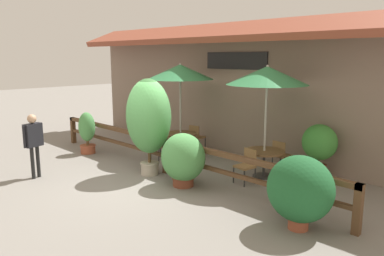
{
  "coord_description": "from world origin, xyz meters",
  "views": [
    {
      "loc": [
        7.42,
        -5.43,
        3.14
      ],
      "look_at": [
        0.46,
        1.6,
        1.24
      ],
      "focal_mm": 35.0,
      "sensor_mm": 36.0,
      "label": 1
    }
  ],
  "objects_px": {
    "chair_middle_streetside": "(246,164)",
    "potted_plant_small_flowering": "(87,131)",
    "patio_umbrella_near": "(180,72)",
    "chair_near_streetside": "(161,144)",
    "potted_plant_corner_fern": "(149,118)",
    "potted_plant_tall_tropical": "(300,190)",
    "chair_middle_wallside": "(281,154)",
    "potted_plant_entrance_palm": "(183,158)",
    "chair_near_wallside": "(196,136)",
    "dining_table_near": "(181,137)",
    "potted_plant_broad_leaf": "(319,145)",
    "dining_table_middle": "(264,156)",
    "pedestrian": "(33,137)",
    "patio_umbrella_middle": "(267,76)"
  },
  "relations": [
    {
      "from": "chair_middle_wallside",
      "to": "potted_plant_small_flowering",
      "type": "bearing_deg",
      "value": 29.32
    },
    {
      "from": "chair_near_streetside",
      "to": "potted_plant_tall_tropical",
      "type": "distance_m",
      "value": 5.61
    },
    {
      "from": "potted_plant_broad_leaf",
      "to": "pedestrian",
      "type": "relative_size",
      "value": 0.85
    },
    {
      "from": "patio_umbrella_middle",
      "to": "potted_plant_tall_tropical",
      "type": "xyz_separation_m",
      "value": [
        2.19,
        -2.12,
        -1.89
      ]
    },
    {
      "from": "potted_plant_tall_tropical",
      "to": "chair_middle_streetside",
      "type": "bearing_deg",
      "value": 147.9
    },
    {
      "from": "potted_plant_small_flowering",
      "to": "potted_plant_tall_tropical",
      "type": "bearing_deg",
      "value": -0.88
    },
    {
      "from": "chair_near_streetside",
      "to": "potted_plant_corner_fern",
      "type": "distance_m",
      "value": 1.86
    },
    {
      "from": "patio_umbrella_near",
      "to": "chair_middle_wallside",
      "type": "height_order",
      "value": "patio_umbrella_near"
    },
    {
      "from": "potted_plant_small_flowering",
      "to": "potted_plant_tall_tropical",
      "type": "distance_m",
      "value": 7.69
    },
    {
      "from": "chair_middle_wallside",
      "to": "potted_plant_entrance_palm",
      "type": "bearing_deg",
      "value": 71.81
    },
    {
      "from": "chair_near_streetside",
      "to": "potted_plant_tall_tropical",
      "type": "relative_size",
      "value": 0.62
    },
    {
      "from": "chair_middle_wallside",
      "to": "dining_table_middle",
      "type": "bearing_deg",
      "value": 88.21
    },
    {
      "from": "potted_plant_entrance_palm",
      "to": "potted_plant_corner_fern",
      "type": "bearing_deg",
      "value": 179.94
    },
    {
      "from": "dining_table_near",
      "to": "potted_plant_corner_fern",
      "type": "height_order",
      "value": "potted_plant_corner_fern"
    },
    {
      "from": "chair_near_wallside",
      "to": "potted_plant_corner_fern",
      "type": "relative_size",
      "value": 0.34
    },
    {
      "from": "dining_table_near",
      "to": "potted_plant_small_flowering",
      "type": "relative_size",
      "value": 0.76
    },
    {
      "from": "potted_plant_small_flowering",
      "to": "pedestrian",
      "type": "height_order",
      "value": "pedestrian"
    },
    {
      "from": "patio_umbrella_near",
      "to": "patio_umbrella_middle",
      "type": "bearing_deg",
      "value": -0.04
    },
    {
      "from": "chair_near_streetside",
      "to": "patio_umbrella_middle",
      "type": "distance_m",
      "value": 3.98
    },
    {
      "from": "chair_middle_wallside",
      "to": "potted_plant_corner_fern",
      "type": "height_order",
      "value": "potted_plant_corner_fern"
    },
    {
      "from": "patio_umbrella_near",
      "to": "pedestrian",
      "type": "relative_size",
      "value": 1.74
    },
    {
      "from": "chair_near_wallside",
      "to": "potted_plant_small_flowering",
      "type": "distance_m",
      "value": 3.6
    },
    {
      "from": "dining_table_near",
      "to": "patio_umbrella_middle",
      "type": "height_order",
      "value": "patio_umbrella_middle"
    },
    {
      "from": "dining_table_near",
      "to": "potted_plant_broad_leaf",
      "type": "distance_m",
      "value": 4.36
    },
    {
      "from": "patio_umbrella_near",
      "to": "potted_plant_tall_tropical",
      "type": "xyz_separation_m",
      "value": [
        5.38,
        -2.13,
        -1.89
      ]
    },
    {
      "from": "potted_plant_broad_leaf",
      "to": "chair_middle_streetside",
      "type": "bearing_deg",
      "value": -123.89
    },
    {
      "from": "potted_plant_entrance_palm",
      "to": "pedestrian",
      "type": "height_order",
      "value": "pedestrian"
    },
    {
      "from": "dining_table_middle",
      "to": "potted_plant_entrance_palm",
      "type": "bearing_deg",
      "value": -116.63
    },
    {
      "from": "chair_near_wallside",
      "to": "chair_middle_streetside",
      "type": "xyz_separation_m",
      "value": [
        3.21,
        -1.52,
        0.0
      ]
    },
    {
      "from": "chair_middle_streetside",
      "to": "potted_plant_tall_tropical",
      "type": "height_order",
      "value": "potted_plant_tall_tropical"
    },
    {
      "from": "potted_plant_entrance_palm",
      "to": "potted_plant_tall_tropical",
      "type": "bearing_deg",
      "value": -2.35
    },
    {
      "from": "chair_middle_streetside",
      "to": "potted_plant_small_flowering",
      "type": "relative_size",
      "value": 0.64
    },
    {
      "from": "chair_middle_wallside",
      "to": "patio_umbrella_near",
      "type": "bearing_deg",
      "value": 15.74
    },
    {
      "from": "potted_plant_small_flowering",
      "to": "chair_middle_streetside",
      "type": "bearing_deg",
      "value": 13.13
    },
    {
      "from": "potted_plant_small_flowering",
      "to": "pedestrian",
      "type": "distance_m",
      "value": 2.64
    },
    {
      "from": "patio_umbrella_middle",
      "to": "potted_plant_corner_fern",
      "type": "bearing_deg",
      "value": -139.14
    },
    {
      "from": "patio_umbrella_near",
      "to": "chair_near_streetside",
      "type": "bearing_deg",
      "value": -93.99
    },
    {
      "from": "dining_table_near",
      "to": "chair_near_streetside",
      "type": "bearing_deg",
      "value": -93.99
    },
    {
      "from": "chair_middle_streetside",
      "to": "chair_near_wallside",
      "type": "bearing_deg",
      "value": 162.39
    },
    {
      "from": "dining_table_near",
      "to": "patio_umbrella_middle",
      "type": "distance_m",
      "value": 3.81
    },
    {
      "from": "potted_plant_small_flowering",
      "to": "potted_plant_corner_fern",
      "type": "bearing_deg",
      "value": 0.26
    },
    {
      "from": "dining_table_near",
      "to": "chair_near_streetside",
      "type": "distance_m",
      "value": 0.79
    },
    {
      "from": "patio_umbrella_near",
      "to": "potted_plant_entrance_palm",
      "type": "bearing_deg",
      "value": -42.38
    },
    {
      "from": "chair_middle_wallside",
      "to": "potted_plant_tall_tropical",
      "type": "relative_size",
      "value": 0.62
    },
    {
      "from": "patio_umbrella_near",
      "to": "potted_plant_corner_fern",
      "type": "bearing_deg",
      "value": -66.1
    },
    {
      "from": "patio_umbrella_near",
      "to": "pedestrian",
      "type": "xyz_separation_m",
      "value": [
        -1.0,
        -4.28,
        -1.57
      ]
    },
    {
      "from": "dining_table_near",
      "to": "chair_near_wallside",
      "type": "distance_m",
      "value": 0.79
    },
    {
      "from": "dining_table_middle",
      "to": "potted_plant_entrance_palm",
      "type": "xyz_separation_m",
      "value": [
        -1.0,
        -1.99,
        0.12
      ]
    },
    {
      "from": "chair_middle_wallside",
      "to": "potted_plant_small_flowering",
      "type": "xyz_separation_m",
      "value": [
        -5.56,
        -2.74,
        0.25
      ]
    },
    {
      "from": "dining_table_near",
      "to": "chair_middle_wallside",
      "type": "relative_size",
      "value": 1.2
    }
  ]
}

